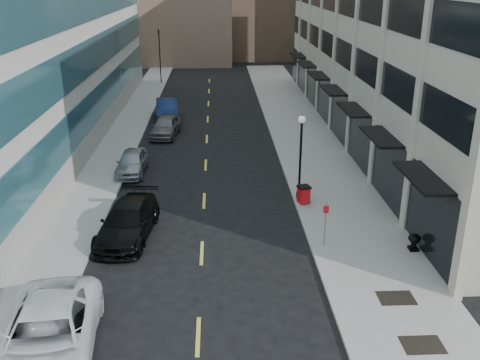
{
  "coord_description": "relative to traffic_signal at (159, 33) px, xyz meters",
  "views": [
    {
      "loc": [
        0.77,
        -13.52,
        11.85
      ],
      "look_at": [
        1.91,
        11.66,
        2.11
      ],
      "focal_mm": 40.0,
      "sensor_mm": 36.0,
      "label": 1
    }
  ],
  "objects": [
    {
      "name": "lamppost",
      "position": [
        10.8,
        -34.14,
        -2.74
      ],
      "size": [
        0.4,
        0.4,
        4.81
      ],
      "color": "black",
      "rests_on": "sidewalk_right"
    },
    {
      "name": "sidewalk_left",
      "position": [
        -1.0,
        -28.0,
        -5.64
      ],
      "size": [
        3.0,
        80.0,
        0.15
      ],
      "primitive_type": "cube",
      "color": "gray",
      "rests_on": "ground"
    },
    {
      "name": "grate_mid",
      "position": [
        13.1,
        -47.0,
        -5.56
      ],
      "size": [
        1.4,
        1.0,
        0.01
      ],
      "primitive_type": "cube",
      "color": "black",
      "rests_on": "sidewalk_right"
    },
    {
      "name": "sign_post",
      "position": [
        11.12,
        -39.81,
        -4.17
      ],
      "size": [
        0.25,
        0.06,
        2.13
      ],
      "rotation": [
        0.0,
        0.0,
        -0.07
      ],
      "color": "slate",
      "rests_on": "sidewalk_right"
    },
    {
      "name": "grate_far",
      "position": [
        13.1,
        -44.2,
        -5.56
      ],
      "size": [
        1.4,
        1.0,
        0.01
      ],
      "primitive_type": "cube",
      "color": "black",
      "rests_on": "sidewalk_right"
    },
    {
      "name": "car_black_pickup",
      "position": [
        1.95,
        -38.24,
        -4.91
      ],
      "size": [
        2.86,
        5.79,
        1.62
      ],
      "primitive_type": "imported",
      "rotation": [
        0.0,
        0.0,
        -0.11
      ],
      "color": "black",
      "rests_on": "ground"
    },
    {
      "name": "traffic_signal",
      "position": [
        0.0,
        0.0,
        0.0
      ],
      "size": [
        0.66,
        0.66,
        6.98
      ],
      "color": "black",
      "rests_on": "ground"
    },
    {
      "name": "car_white_van",
      "position": [
        0.7,
        -46.98,
        -4.82
      ],
      "size": [
        3.65,
        6.76,
        1.8
      ],
      "primitive_type": "imported",
      "rotation": [
        0.0,
        0.0,
        0.11
      ],
      "color": "white",
      "rests_on": "ground"
    },
    {
      "name": "car_blue_sedan",
      "position": [
        1.99,
        -15.75,
        -4.86
      ],
      "size": [
        2.28,
        5.34,
        1.71
      ],
      "primitive_type": "imported",
      "rotation": [
        0.0,
        0.0,
        0.09
      ],
      "color": "#14224B",
      "rests_on": "ground"
    },
    {
      "name": "trash_bin",
      "position": [
        10.94,
        -34.92,
        -5.02
      ],
      "size": [
        0.78,
        0.78,
        1.01
      ],
      "rotation": [
        0.0,
        0.0,
        0.32
      ],
      "color": "red",
      "rests_on": "sidewalk_right"
    },
    {
      "name": "urn_planter",
      "position": [
        15.1,
        -40.41,
        -5.09
      ],
      "size": [
        0.57,
        0.57,
        0.79
      ],
      "rotation": [
        0.0,
        0.0,
        -0.02
      ],
      "color": "black",
      "rests_on": "sidewalk_right"
    },
    {
      "name": "building_right",
      "position": [
        22.44,
        -21.01,
        3.28
      ],
      "size": [
        15.3,
        46.5,
        18.25
      ],
      "color": "#B8AD9B",
      "rests_on": "ground"
    },
    {
      "name": "car_silver_sedan",
      "position": [
        0.87,
        -29.32,
        -4.99
      ],
      "size": [
        1.82,
        4.31,
        1.46
      ],
      "primitive_type": "imported",
      "rotation": [
        0.0,
        0.0,
        -0.02
      ],
      "color": "#9A9CA2",
      "rests_on": "ground"
    },
    {
      "name": "sidewalk_right",
      "position": [
        13.0,
        -28.0,
        -5.64
      ],
      "size": [
        5.0,
        80.0,
        0.15
      ],
      "primitive_type": "cube",
      "color": "gray",
      "rests_on": "ground"
    },
    {
      "name": "road_centerline",
      "position": [
        5.5,
        -31.0,
        -5.71
      ],
      "size": [
        0.15,
        68.2,
        0.01
      ],
      "color": "#D8CC4C",
      "rests_on": "ground"
    },
    {
      "name": "car_grey_sedan",
      "position": [
        2.3,
        -21.0,
        -4.93
      ],
      "size": [
        2.43,
        4.81,
        1.57
      ],
      "primitive_type": "imported",
      "rotation": [
        0.0,
        0.0,
        -0.13
      ],
      "color": "slate",
      "rests_on": "ground"
    }
  ]
}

